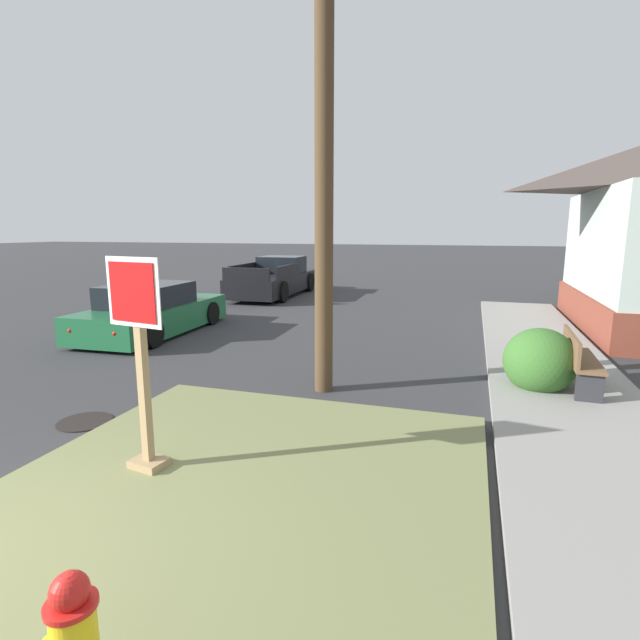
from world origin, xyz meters
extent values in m
cube|color=olive|center=(1.81, 1.78, 0.04)|extent=(4.70, 5.77, 0.08)
cube|color=gray|center=(5.36, 6.37, 0.06)|extent=(2.20, 18.36, 0.12)
cylinder|color=red|center=(2.11, -0.22, 0.76)|extent=(0.25, 0.25, 0.03)
sphere|color=red|center=(2.11, -0.22, 0.83)|extent=(0.19, 0.19, 0.19)
cube|color=red|center=(2.11, -0.22, 0.90)|extent=(0.04, 0.04, 0.04)
cube|color=#A3845B|center=(0.74, 2.18, 1.16)|extent=(0.10, 0.10, 2.15)
cube|color=#A3845B|center=(0.74, 2.18, 0.12)|extent=(0.40, 0.33, 0.08)
cube|color=white|center=(0.73, 2.13, 1.94)|extent=(0.68, 0.12, 0.69)
cube|color=red|center=(0.73, 2.11, 1.94)|extent=(0.58, 0.10, 0.59)
cylinder|color=black|center=(-0.97, 3.10, 0.01)|extent=(0.70, 0.70, 0.02)
cube|color=#1E6038|center=(-3.60, 8.25, 0.41)|extent=(2.00, 4.45, 0.64)
cube|color=black|center=(-3.59, 8.03, 0.97)|extent=(1.64, 2.08, 0.56)
cylinder|color=black|center=(-4.51, 9.56, 0.31)|extent=(0.25, 0.63, 0.62)
cylinder|color=black|center=(-2.81, 9.64, 0.31)|extent=(0.25, 0.63, 0.62)
cylinder|color=black|center=(-4.40, 6.86, 0.31)|extent=(0.25, 0.63, 0.62)
cylinder|color=black|center=(-2.69, 6.93, 0.31)|extent=(0.25, 0.63, 0.62)
sphere|color=white|center=(-4.24, 10.36, 0.47)|extent=(0.14, 0.14, 0.14)
sphere|color=red|center=(-4.05, 6.08, 0.47)|extent=(0.12, 0.12, 0.12)
sphere|color=white|center=(-3.15, 10.41, 0.47)|extent=(0.14, 0.14, 0.14)
sphere|color=red|center=(-2.97, 6.13, 0.47)|extent=(0.12, 0.12, 0.12)
cube|color=black|center=(-3.41, 15.63, 0.50)|extent=(2.05, 5.58, 0.68)
cube|color=black|center=(-3.43, 16.41, 1.14)|extent=(1.70, 1.48, 0.68)
cube|color=black|center=(-4.27, 14.64, 1.06)|extent=(0.17, 2.32, 0.44)
cube|color=black|center=(-2.49, 14.69, 1.06)|extent=(0.17, 2.32, 0.44)
cube|color=black|center=(-3.33, 12.92, 1.06)|extent=(1.70, 0.15, 0.44)
cylinder|color=black|center=(-4.34, 17.26, 0.38)|extent=(0.28, 0.77, 0.76)
cylinder|color=black|center=(-2.58, 17.32, 0.38)|extent=(0.28, 0.77, 0.76)
cylinder|color=black|center=(-4.24, 13.95, 0.38)|extent=(0.28, 0.77, 0.76)
cylinder|color=black|center=(-2.48, 14.00, 0.38)|extent=(0.28, 0.77, 0.76)
cube|color=brown|center=(5.60, 6.32, 0.56)|extent=(0.45, 1.55, 0.06)
cube|color=brown|center=(5.42, 6.32, 0.78)|extent=(0.10, 1.54, 0.38)
cube|color=#2D2D33|center=(5.58, 5.63, 0.33)|extent=(0.36, 0.07, 0.41)
cube|color=#2D2D33|center=(5.63, 7.01, 0.33)|extent=(0.36, 0.07, 0.41)
cylinder|color=#4C3823|center=(1.71, 5.33, 4.78)|extent=(0.29, 0.29, 9.56)
ellipsoid|color=#376729|center=(4.98, 6.20, 0.52)|extent=(1.10, 1.10, 1.04)
camera|label=1|loc=(3.88, -1.82, 2.55)|focal=27.22mm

